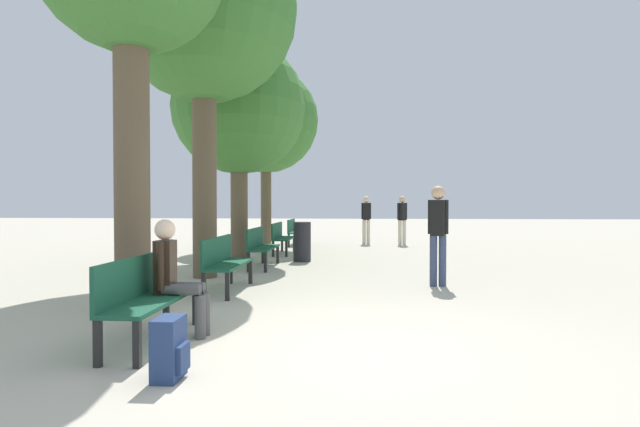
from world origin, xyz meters
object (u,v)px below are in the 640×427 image
object	(u,v)px
person_seated	(176,274)
pedestrian_far	(402,217)
bench_row_1	(224,259)
bench_row_2	(260,244)
tree_row_1	(204,11)
trash_bin	(302,242)
pedestrian_near	(438,229)
bench_row_3	(281,236)
tree_row_2	(239,108)
backpack	(170,349)
pedestrian_mid	(366,217)
bench_row_0	(145,292)
bench_row_4	(295,230)
tree_row_3	(266,121)

from	to	relation	value
person_seated	pedestrian_far	size ratio (longest dim) A/B	0.75
bench_row_1	bench_row_2	distance (m)	2.91
bench_row_1	person_seated	xyz separation A→B (m)	(0.22, -2.67, 0.15)
tree_row_1	trash_bin	size ratio (longest dim) A/B	7.18
bench_row_2	pedestrian_near	size ratio (longest dim) A/B	0.95
pedestrian_far	trash_bin	size ratio (longest dim) A/B	1.73
bench_row_3	pedestrian_near	distance (m)	6.16
tree_row_2	backpack	bearing A→B (deg)	-80.20
backpack	pedestrian_mid	bearing A→B (deg)	82.47
bench_row_1	pedestrian_mid	distance (m)	9.67
bench_row_0	trash_bin	bearing A→B (deg)	83.67
bench_row_2	bench_row_4	world-z (taller)	same
tree_row_1	trash_bin	xyz separation A→B (m)	(1.54, 2.68, -4.51)
tree_row_1	backpack	size ratio (longest dim) A/B	13.80
pedestrian_mid	pedestrian_far	bearing A→B (deg)	-13.22
bench_row_0	pedestrian_mid	world-z (taller)	pedestrian_mid
bench_row_2	backpack	xyz separation A→B (m)	(0.63, -6.82, -0.26)
bench_row_3	tree_row_3	bearing A→B (deg)	112.37
bench_row_2	pedestrian_far	world-z (taller)	pedestrian_far
bench_row_2	person_seated	size ratio (longest dim) A/B	1.31
bench_row_4	pedestrian_far	xyz separation A→B (m)	(3.58, 0.35, 0.43)
tree_row_2	person_seated	distance (m)	7.52
bench_row_1	bench_row_2	world-z (taller)	same
bench_row_4	backpack	world-z (taller)	bench_row_4
trash_bin	bench_row_1	bearing A→B (deg)	-100.72
bench_row_3	backpack	bearing A→B (deg)	-86.27
bench_row_4	backpack	distance (m)	12.66
pedestrian_far	tree_row_3	bearing A→B (deg)	-161.87
bench_row_1	tree_row_2	bearing A→B (deg)	100.34
tree_row_2	tree_row_3	distance (m)	3.52
tree_row_1	tree_row_3	size ratio (longest dim) A/B	1.21
person_seated	pedestrian_near	size ratio (longest dim) A/B	0.73
pedestrian_far	backpack	bearing A→B (deg)	-102.78
bench_row_0	bench_row_3	bearing A→B (deg)	90.00
pedestrian_near	pedestrian_mid	xyz separation A→B (m)	(-1.07, 8.62, -0.03)
bench_row_4	pedestrian_near	size ratio (longest dim) A/B	0.95
bench_row_0	person_seated	xyz separation A→B (m)	(0.22, 0.24, 0.15)
tree_row_3	pedestrian_mid	xyz separation A→B (m)	(3.15, 1.70, -3.01)
person_seated	pedestrian_near	bearing A→B (deg)	46.55
bench_row_1	person_seated	bearing A→B (deg)	-85.28
bench_row_1	pedestrian_far	xyz separation A→B (m)	(3.58, 9.08, 0.43)
backpack	pedestrian_near	xyz separation A→B (m)	(2.82, 4.65, 0.72)
pedestrian_near	trash_bin	distance (m)	4.33
bench_row_0	pedestrian_mid	distance (m)	12.51
bench_row_2	pedestrian_near	xyz separation A→B (m)	(3.46, -2.17, 0.46)
bench_row_0	backpack	xyz separation A→B (m)	(0.63, -0.99, -0.26)
tree_row_3	trash_bin	size ratio (longest dim) A/B	5.93
tree_row_1	pedestrian_mid	bearing A→B (deg)	68.36
backpack	pedestrian_mid	size ratio (longest dim) A/B	0.30
tree_row_1	pedestrian_mid	size ratio (longest dim) A/B	4.16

